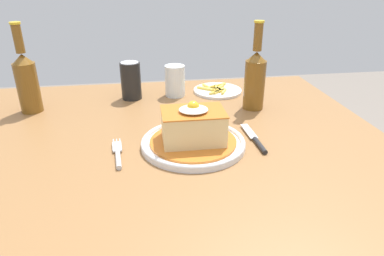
% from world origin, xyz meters
% --- Properties ---
extents(dining_table, '(1.16, 1.01, 0.76)m').
position_xyz_m(dining_table, '(0.00, 0.00, 0.65)').
color(dining_table, olive).
rests_on(dining_table, ground_plane).
extents(main_plate, '(0.26, 0.26, 0.02)m').
position_xyz_m(main_plate, '(0.06, -0.04, 0.77)').
color(main_plate, white).
rests_on(main_plate, dining_table).
extents(sandwich_meal, '(0.21, 0.21, 0.11)m').
position_xyz_m(sandwich_meal, '(0.06, -0.04, 0.81)').
color(sandwich_meal, '#C66B23').
rests_on(sandwich_meal, main_plate).
extents(fork, '(0.03, 0.14, 0.01)m').
position_xyz_m(fork, '(-0.12, -0.07, 0.77)').
color(fork, silver).
rests_on(fork, dining_table).
extents(knife, '(0.02, 0.17, 0.01)m').
position_xyz_m(knife, '(0.22, -0.05, 0.77)').
color(knife, '#262628').
rests_on(knife, dining_table).
extents(soda_can, '(0.07, 0.07, 0.12)m').
position_xyz_m(soda_can, '(-0.09, 0.33, 0.82)').
color(soda_can, black).
rests_on(soda_can, dining_table).
extents(beer_bottle_amber, '(0.06, 0.06, 0.27)m').
position_xyz_m(beer_bottle_amber, '(-0.39, 0.26, 0.86)').
color(beer_bottle_amber, brown).
rests_on(beer_bottle_amber, dining_table).
extents(beer_bottle_amber_far, '(0.06, 0.06, 0.27)m').
position_xyz_m(beer_bottle_amber_far, '(0.29, 0.19, 0.86)').
color(beer_bottle_amber_far, brown).
rests_on(beer_bottle_amber_far, dining_table).
extents(drinking_glass, '(0.07, 0.07, 0.10)m').
position_xyz_m(drinking_glass, '(0.06, 0.34, 0.81)').
color(drinking_glass, gold).
rests_on(drinking_glass, dining_table).
extents(side_plate_fries, '(0.17, 0.17, 0.02)m').
position_xyz_m(side_plate_fries, '(0.21, 0.36, 0.77)').
color(side_plate_fries, white).
rests_on(side_plate_fries, dining_table).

